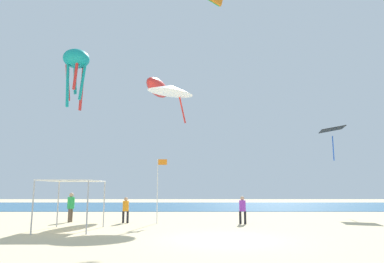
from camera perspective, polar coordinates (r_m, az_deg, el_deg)
The scene contains 11 objects.
ground at distance 15.20m, azimuth 5.56°, elevation -17.48°, with size 110.00×110.00×0.10m, color beige.
ocean_strip at distance 42.95m, azimuth 2.02°, elevation -12.16°, with size 110.00×21.13×0.03m, color #28608C.
canopy_tent at distance 19.13m, azimuth -18.91°, elevation -8.01°, with size 2.64×3.18×2.53m.
person_leftmost at distance 22.38m, azimuth -10.71°, elevation -12.23°, with size 0.42×0.38×1.58m.
person_central at distance 23.89m, azimuth -19.17°, elevation -11.33°, with size 0.44×0.49×1.84m.
person_rightmost at distance 21.67m, azimuth 8.47°, elevation -12.29°, with size 0.43×0.39×1.65m.
banner_flag at distance 21.84m, azimuth -5.39°, elevation -8.71°, with size 0.61×0.06×3.92m.
kite_diamond_black at distance 32.30m, azimuth 22.23°, elevation 0.08°, with size 2.37×2.38×2.89m.
kite_inflatable_red at distance 33.68m, azimuth -5.53°, elevation 7.19°, with size 2.66×5.23×1.91m.
kite_delta_white at distance 26.31m, azimuth -3.38°, elevation 7.00°, with size 4.81×4.79×2.99m.
kite_octopus_teal at distance 38.03m, azimuth -18.39°, elevation 10.82°, with size 3.36×3.36×6.22m.
Camera 1 is at (-1.37, -14.99, 2.10)m, focal length 32.38 mm.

